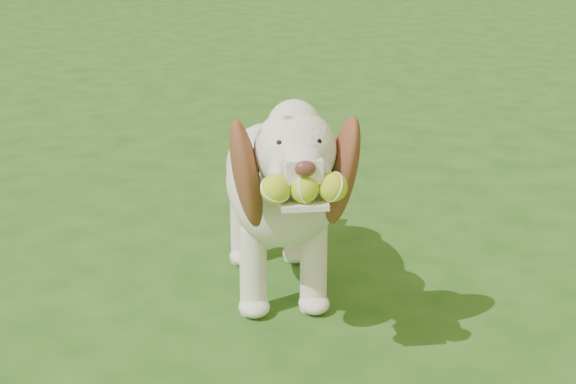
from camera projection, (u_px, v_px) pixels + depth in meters
name	position (u px, v px, depth m)	size (l,w,h in m)	color
ground	(193.00, 237.00, 3.55)	(80.00, 80.00, 0.00)	#214E16
dog	(279.00, 181.00, 2.95)	(0.49, 1.11, 0.72)	white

